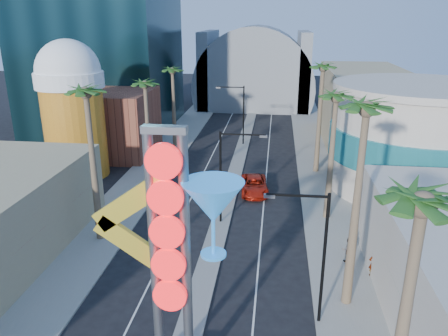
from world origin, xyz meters
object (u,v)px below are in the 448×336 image
Objects in this scene: neon_sign at (188,246)px; pedestrian_a at (374,264)px; red_pickup at (254,185)px; pedestrian_b at (348,250)px.

pedestrian_a is (10.34, 10.13, -6.25)m from neon_sign.
red_pickup is 14.35m from pedestrian_b.
pedestrian_b is (-1.44, 1.63, 0.00)m from pedestrian_a.
pedestrian_b is at bearing -65.42° from red_pickup.
red_pickup is (1.64, 24.14, -6.54)m from neon_sign.
neon_sign is 25.06m from red_pickup.
pedestrian_a is 1.00× the size of pedestrian_b.
red_pickup is at bearing -60.76° from pedestrian_a.
neon_sign is 16.01m from pedestrian_b.
pedestrian_a is (8.70, -14.01, 0.29)m from red_pickup.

